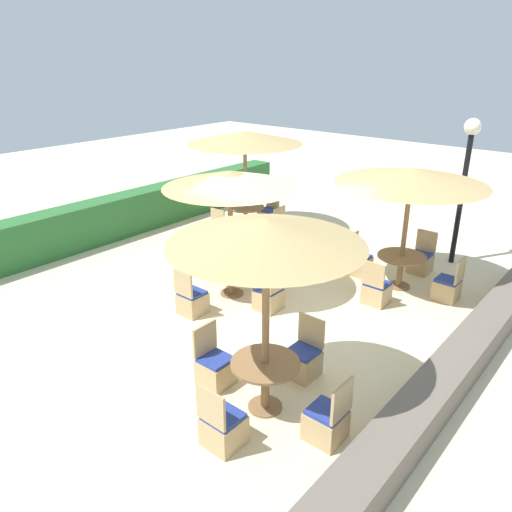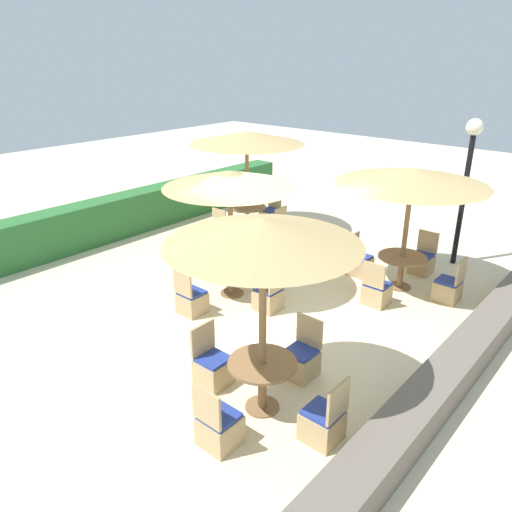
% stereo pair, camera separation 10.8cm
% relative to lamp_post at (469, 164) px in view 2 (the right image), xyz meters
% --- Properties ---
extents(ground_plane, '(40.00, 40.00, 0.00)m').
position_rel_lamp_post_xyz_m(ground_plane, '(-4.39, 1.76, -2.35)').
color(ground_plane, beige).
extents(hedge_row, '(13.00, 0.70, 1.08)m').
position_rel_lamp_post_xyz_m(hedge_row, '(-4.39, 7.56, -1.81)').
color(hedge_row, '#2D6B33').
rests_on(hedge_row, ground_plane).
extents(stone_border, '(10.00, 0.56, 0.49)m').
position_rel_lamp_post_xyz_m(stone_border, '(-4.39, -1.72, -2.11)').
color(stone_border, '#6B6056').
rests_on(stone_border, ground_plane).
extents(lamp_post, '(0.36, 0.36, 3.32)m').
position_rel_lamp_post_xyz_m(lamp_post, '(0.00, 0.00, 0.00)').
color(lamp_post, black).
rests_on(lamp_post, ground_plane).
extents(parasol_front_right, '(2.97, 2.97, 2.55)m').
position_rel_lamp_post_xyz_m(parasol_front_right, '(-2.06, 0.37, 0.02)').
color(parasol_front_right, olive).
rests_on(parasol_front_right, ground_plane).
extents(round_table_front_right, '(1.00, 1.00, 0.71)m').
position_rel_lamp_post_xyz_m(round_table_front_right, '(-2.06, 0.37, -1.81)').
color(round_table_front_right, olive).
rests_on(round_table_front_right, ground_plane).
extents(patio_chair_front_right_north, '(0.46, 0.46, 0.93)m').
position_rel_lamp_post_xyz_m(patio_chair_front_right_north, '(-2.04, 1.35, -2.09)').
color(patio_chair_front_right_north, tan).
rests_on(patio_chair_front_right_north, ground_plane).
extents(patio_chair_front_right_east, '(0.46, 0.46, 0.93)m').
position_rel_lamp_post_xyz_m(patio_chair_front_right_east, '(-1.03, 0.34, -2.09)').
color(patio_chair_front_right_east, tan).
rests_on(patio_chair_front_right_east, ground_plane).
extents(patio_chair_front_right_south, '(0.46, 0.46, 0.93)m').
position_rel_lamp_post_xyz_m(patio_chair_front_right_south, '(-2.00, -0.63, -2.09)').
color(patio_chair_front_right_south, tan).
rests_on(patio_chair_front_right_south, ground_plane).
extents(patio_chair_front_right_west, '(0.46, 0.46, 0.93)m').
position_rel_lamp_post_xyz_m(patio_chair_front_right_west, '(-3.07, 0.38, -2.09)').
color(patio_chair_front_right_west, tan).
rests_on(patio_chair_front_right_west, ground_plane).
extents(parasol_front_left, '(2.46, 2.46, 2.77)m').
position_rel_lamp_post_xyz_m(parasol_front_left, '(-6.90, 0.07, 0.24)').
color(parasol_front_left, olive).
rests_on(parasol_front_left, ground_plane).
extents(round_table_front_left, '(0.95, 0.95, 0.75)m').
position_rel_lamp_post_xyz_m(round_table_front_left, '(-6.90, 0.07, -1.79)').
color(round_table_front_left, olive).
rests_on(round_table_front_left, ground_plane).
extents(patio_chair_front_left_east, '(0.46, 0.46, 0.93)m').
position_rel_lamp_post_xyz_m(patio_chair_front_left_east, '(-5.93, 0.12, -2.09)').
color(patio_chair_front_left_east, tan).
rests_on(patio_chair_front_left_east, ground_plane).
extents(patio_chair_front_left_south, '(0.46, 0.46, 0.93)m').
position_rel_lamp_post_xyz_m(patio_chair_front_left_south, '(-6.87, -0.91, -2.09)').
color(patio_chair_front_left_south, tan).
rests_on(patio_chair_front_left_south, ground_plane).
extents(patio_chair_front_left_west, '(0.46, 0.46, 0.93)m').
position_rel_lamp_post_xyz_m(patio_chair_front_left_west, '(-7.80, 0.03, -2.09)').
color(patio_chair_front_left_west, tan).
rests_on(patio_chair_front_left_west, ground_plane).
extents(patio_chair_front_left_north, '(0.46, 0.46, 0.93)m').
position_rel_lamp_post_xyz_m(patio_chair_front_left_north, '(-6.95, 1.00, -2.09)').
color(patio_chair_front_left_north, tan).
rests_on(patio_chair_front_left_north, ground_plane).
extents(parasol_back_right, '(2.98, 2.98, 2.75)m').
position_rel_lamp_post_xyz_m(parasol_back_right, '(-1.58, 5.10, 0.23)').
color(parasol_back_right, olive).
rests_on(parasol_back_right, ground_plane).
extents(round_table_back_right, '(1.02, 1.02, 0.75)m').
position_rel_lamp_post_xyz_m(round_table_back_right, '(-1.58, 5.10, -1.77)').
color(round_table_back_right, olive).
rests_on(round_table_back_right, ground_plane).
extents(patio_chair_back_right_south, '(0.46, 0.46, 0.93)m').
position_rel_lamp_post_xyz_m(patio_chair_back_right_south, '(-1.54, 4.17, -2.09)').
color(patio_chair_back_right_south, tan).
rests_on(patio_chair_back_right_south, ground_plane).
extents(patio_chair_back_right_east, '(0.46, 0.46, 0.93)m').
position_rel_lamp_post_xyz_m(patio_chair_back_right_east, '(-0.59, 5.09, -2.09)').
color(patio_chair_back_right_east, tan).
rests_on(patio_chair_back_right_east, ground_plane).
extents(patio_chair_back_right_west, '(0.46, 0.46, 0.93)m').
position_rel_lamp_post_xyz_m(patio_chair_back_right_west, '(-2.50, 5.06, -2.09)').
color(patio_chair_back_right_west, tan).
rests_on(patio_chair_back_right_west, ground_plane).
extents(parasol_center, '(2.57, 2.57, 2.57)m').
position_rel_lamp_post_xyz_m(parasol_center, '(-4.59, 2.83, 0.04)').
color(parasol_center, olive).
rests_on(parasol_center, ground_plane).
extents(round_table_center, '(1.16, 1.16, 0.72)m').
position_rel_lamp_post_xyz_m(round_table_center, '(-4.59, 2.83, -1.77)').
color(round_table_center, olive).
rests_on(round_table_center, ground_plane).
extents(patio_chair_center_south, '(0.46, 0.46, 0.93)m').
position_rel_lamp_post_xyz_m(patio_chair_center_south, '(-4.62, 1.84, -2.09)').
color(patio_chair_center_south, tan).
rests_on(patio_chair_center_south, ground_plane).
extents(patio_chair_center_west, '(0.46, 0.46, 0.93)m').
position_rel_lamp_post_xyz_m(patio_chair_center_west, '(-5.69, 2.85, -2.09)').
color(patio_chair_center_west, tan).
rests_on(patio_chair_center_west, ground_plane).
extents(patio_chair_center_east, '(0.46, 0.46, 0.93)m').
position_rel_lamp_post_xyz_m(patio_chair_center_east, '(-3.52, 2.87, -2.09)').
color(patio_chair_center_east, tan).
rests_on(patio_chair_center_east, ground_plane).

